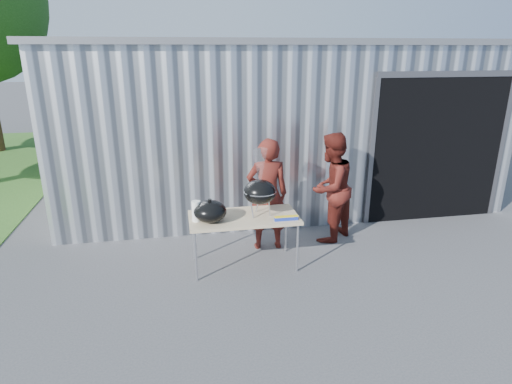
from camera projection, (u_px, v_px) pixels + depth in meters
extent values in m
plane|color=#424244|center=(274.00, 281.00, 5.70)|extent=(80.00, 80.00, 0.00)
cube|color=silver|center=(263.00, 115.00, 9.74)|extent=(8.00, 6.00, 3.00)
cube|color=slate|center=(264.00, 44.00, 9.25)|extent=(8.20, 6.20, 0.10)
cube|color=black|center=(420.00, 144.00, 7.99)|extent=(2.40, 1.20, 2.50)
cube|color=#4C4C51|center=(448.00, 74.00, 7.05)|extent=(2.52, 0.08, 0.10)
cube|color=tan|center=(244.00, 218.00, 5.90)|extent=(1.50, 0.75, 0.04)
cylinder|color=silver|center=(196.00, 257.00, 5.60)|extent=(0.03, 0.03, 0.71)
cylinder|color=silver|center=(297.00, 248.00, 5.84)|extent=(0.03, 0.03, 0.71)
cylinder|color=silver|center=(194.00, 237.00, 6.19)|extent=(0.03, 0.03, 0.71)
cylinder|color=silver|center=(286.00, 230.00, 6.43)|extent=(0.03, 0.03, 0.71)
ellipsoid|color=black|center=(260.00, 192.00, 5.82)|extent=(0.45, 0.45, 0.33)
cylinder|color=silver|center=(260.00, 191.00, 5.82)|extent=(0.46, 0.46, 0.02)
cylinder|color=silver|center=(260.00, 190.00, 5.81)|extent=(0.43, 0.43, 0.01)
cylinder|color=silver|center=(258.00, 204.00, 6.02)|extent=(0.02, 0.02, 0.24)
cylinder|color=silver|center=(252.00, 209.00, 5.80)|extent=(0.02, 0.02, 0.24)
cylinder|color=silver|center=(269.00, 208.00, 5.85)|extent=(0.02, 0.02, 0.24)
cylinder|color=#C16545|center=(250.00, 190.00, 5.78)|extent=(0.02, 0.14, 0.02)
cylinder|color=#C16545|center=(253.00, 190.00, 5.79)|extent=(0.02, 0.14, 0.02)
cylinder|color=#C16545|center=(256.00, 189.00, 5.80)|extent=(0.02, 0.14, 0.02)
cylinder|color=#C16545|center=(258.00, 189.00, 5.80)|extent=(0.02, 0.14, 0.02)
cylinder|color=#C16545|center=(261.00, 189.00, 5.81)|extent=(0.02, 0.14, 0.02)
cylinder|color=#C16545|center=(264.00, 189.00, 5.82)|extent=(0.02, 0.14, 0.02)
cylinder|color=#C16545|center=(267.00, 189.00, 5.82)|extent=(0.02, 0.14, 0.02)
cylinder|color=#C16545|center=(270.00, 189.00, 5.83)|extent=(0.02, 0.14, 0.02)
cone|color=silver|center=(260.00, 169.00, 5.72)|extent=(0.20, 0.20, 0.55)
ellipsoid|color=black|center=(210.00, 211.00, 5.67)|extent=(0.44, 0.44, 0.29)
cylinder|color=black|center=(210.00, 200.00, 5.62)|extent=(0.05, 0.05, 0.03)
cylinder|color=white|center=(196.00, 211.00, 5.69)|extent=(0.12, 0.12, 0.28)
cube|color=white|center=(202.00, 210.00, 5.99)|extent=(0.20, 0.15, 0.10)
cube|color=#182E9D|center=(286.00, 219.00, 5.74)|extent=(0.32, 0.06, 0.05)
cube|color=yellow|center=(286.00, 216.00, 5.73)|extent=(0.32, 0.06, 0.01)
imported|color=#4D1711|center=(267.00, 195.00, 6.42)|extent=(0.65, 0.44, 1.72)
imported|color=#4D1711|center=(330.00, 188.00, 6.71)|extent=(1.07, 1.04, 1.74)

